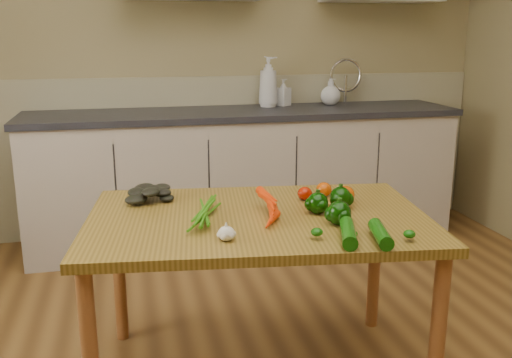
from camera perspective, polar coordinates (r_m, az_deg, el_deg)
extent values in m
cube|color=#9C8C5D|center=(4.03, -5.12, 13.04)|extent=(4.00, 0.02, 2.60)
cube|color=tan|center=(4.10, -4.84, 2.49)|extent=(3.98, 0.03, 1.10)
cube|color=#B0A293|center=(3.87, -1.24, 0.02)|extent=(2.80, 0.60, 0.86)
cube|color=#2C2C31|center=(3.79, -1.28, 6.63)|extent=(2.84, 0.64, 0.04)
cube|color=#99999E|center=(4.03, 9.79, 6.31)|extent=(0.55, 0.42, 0.10)
cylinder|color=silver|center=(4.17, 8.93, 9.11)|extent=(0.02, 0.02, 0.24)
cube|color=olive|center=(2.23, 0.20, -4.09)|extent=(1.41, 1.00, 0.04)
cylinder|color=#97582B|center=(2.20, 17.67, -15.20)|extent=(0.06, 0.06, 0.67)
cylinder|color=#97582B|center=(2.71, -13.55, -9.00)|extent=(0.06, 0.06, 0.67)
cylinder|color=#97582B|center=(2.81, 11.78, -8.06)|extent=(0.06, 0.06, 0.67)
imported|color=silver|center=(3.93, 1.23, 9.69)|extent=(0.18, 0.18, 0.34)
imported|color=silver|center=(4.01, 2.73, 8.65)|extent=(0.12, 0.12, 0.18)
imported|color=silver|center=(4.10, 7.47, 8.65)|extent=(0.20, 0.20, 0.18)
ellipsoid|color=silver|center=(1.96, -2.98, -5.46)|extent=(0.06, 0.06, 0.05)
sphere|color=black|center=(2.25, 6.18, -2.42)|extent=(0.08, 0.08, 0.08)
sphere|color=black|center=(2.33, 8.44, -1.87)|extent=(0.09, 0.09, 0.09)
sphere|color=black|center=(2.13, 8.32, -3.40)|extent=(0.09, 0.09, 0.09)
ellipsoid|color=#991502|center=(2.42, 4.90, -1.45)|extent=(0.06, 0.06, 0.06)
ellipsoid|color=#BF4404|center=(2.49, 6.81, -1.04)|extent=(0.07, 0.07, 0.06)
ellipsoid|color=#BF4404|center=(2.40, 8.89, -1.54)|extent=(0.08, 0.08, 0.07)
cylinder|color=#0D4707|center=(1.99, 12.35, -5.40)|extent=(0.10, 0.20, 0.05)
cylinder|color=#0D4707|center=(1.98, 9.21, -5.36)|extent=(0.12, 0.22, 0.05)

